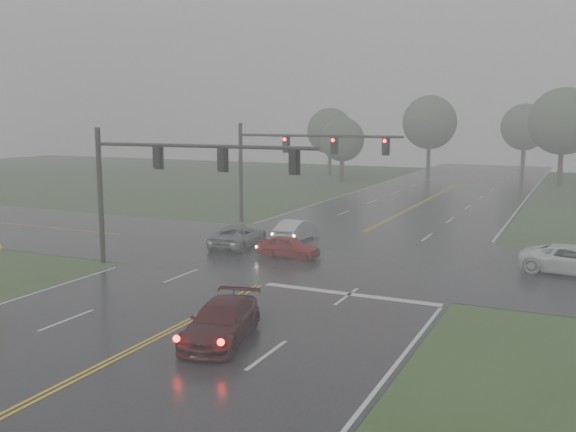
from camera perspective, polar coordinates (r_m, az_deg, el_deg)
The scene contains 16 objects.
ground at distance 20.55m, azimuth -21.71°, elevation -15.02°, with size 180.00×180.00×0.00m, color #29471E.
main_road at distance 36.45m, azimuth 1.77°, elevation -4.01°, with size 18.00×160.00×0.02m, color black.
cross_street at distance 38.26m, azimuth 2.96°, elevation -3.41°, with size 120.00×14.00×0.02m, color black.
stop_bar at distance 29.81m, azimuth 5.49°, elevation -6.98°, with size 8.50×0.50×0.01m, color silver.
sedan_maroon at distance 23.95m, azimuth -5.93°, elevation -10.97°, with size 1.99×4.90×1.42m, color #380A0D.
sedan_red at distance 37.26m, azimuth 0.06°, elevation -3.73°, with size 1.49×3.70×1.26m, color maroon.
sedan_silver at distance 42.38m, azimuth 0.77°, elevation -2.19°, with size 1.48×4.25×1.40m, color silver.
car_grey at distance 40.43m, azimuth -4.42°, elevation -2.76°, with size 2.29×4.97×1.38m, color slate.
pickup_white at distance 36.46m, azimuth 24.05°, elevation -4.79°, with size 2.46×5.33×1.48m, color silver.
signal_gantry_near at distance 34.15m, azimuth -11.36°, elevation 3.91°, with size 13.15×0.33×7.53m.
signal_gantry_far at distance 47.83m, azimuth -0.10°, elevation 5.51°, with size 12.88×0.39×7.63m.
tree_nw_a at distance 80.39m, azimuth 4.84°, elevation 6.79°, with size 5.49×5.49×8.06m.
tree_ne_a at distance 81.70m, azimuth 23.27°, elevation 7.73°, with size 7.82×7.82×11.48m.
tree_n_mid at distance 92.95m, azimuth 12.47°, elevation 8.12°, with size 7.56×7.56×11.11m.
tree_nw_b at distance 89.50m, azimuth 3.75°, elevation 7.54°, with size 6.35×6.35×9.33m.
tree_n_far at distance 100.73m, azimuth 20.30°, elevation 7.43°, with size 6.84×6.84×10.05m.
Camera 1 is at (14.02, -12.66, 8.09)m, focal length 40.00 mm.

